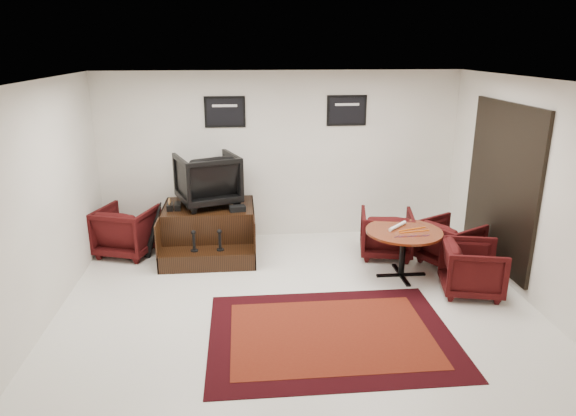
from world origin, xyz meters
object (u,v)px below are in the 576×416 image
object	(u,v)px
table_chair_corner	(473,266)
table_chair_window	(451,241)
meeting_table	(404,236)
shine_podium	(209,231)
shine_chair	(207,177)
armchair_side	(127,228)
table_chair_back	(386,231)

from	to	relation	value
table_chair_corner	table_chair_window	bearing A→B (deg)	8.37
meeting_table	shine_podium	bearing A→B (deg)	156.50
shine_chair	table_chair_window	world-z (taller)	shine_chair
shine_chair	meeting_table	world-z (taller)	shine_chair
shine_chair	table_chair_corner	xyz separation A→B (m)	(3.56, -1.96, -0.81)
shine_podium	table_chair_window	xyz separation A→B (m)	(3.64, -0.88, 0.04)
shine_podium	armchair_side	bearing A→B (deg)	179.27
armchair_side	shine_podium	bearing A→B (deg)	-162.26
meeting_table	shine_chair	bearing A→B (deg)	154.01
table_chair_corner	shine_chair	bearing A→B (deg)	74.30
table_chair_window	shine_chair	bearing A→B (deg)	45.83
meeting_table	armchair_side	bearing A→B (deg)	163.23
table_chair_back	shine_chair	bearing A→B (deg)	0.01
shine_podium	shine_chair	world-z (taller)	shine_chair
armchair_side	table_chair_window	world-z (taller)	armchair_side
shine_podium	meeting_table	bearing A→B (deg)	-23.50
shine_chair	table_chair_back	bearing A→B (deg)	148.62
table_chair_window	table_chair_corner	distance (m)	0.94
shine_chair	table_chair_window	size ratio (longest dim) A/B	1.19
shine_chair	armchair_side	size ratio (longest dim) A/B	1.08
shine_podium	meeting_table	xyz separation A→B (m)	(2.79, -1.21, 0.27)
armchair_side	meeting_table	world-z (taller)	armchair_side
meeting_table	table_chair_window	xyz separation A→B (m)	(0.85, 0.33, -0.23)
armchair_side	table_chair_corner	distance (m)	5.18
table_chair_back	table_chair_window	xyz separation A→B (m)	(0.86, -0.45, -0.02)
shine_chair	meeting_table	bearing A→B (deg)	134.35
shine_chair	armchair_side	distance (m)	1.51
armchair_side	table_chair_window	size ratio (longest dim) A/B	1.11
armchair_side	table_chair_window	bearing A→B (deg)	-171.83
meeting_table	table_chair_corner	distance (m)	1.00
shine_chair	table_chair_corner	size ratio (longest dim) A/B	1.19
meeting_table	table_chair_corner	xyz separation A→B (m)	(0.77, -0.60, -0.23)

